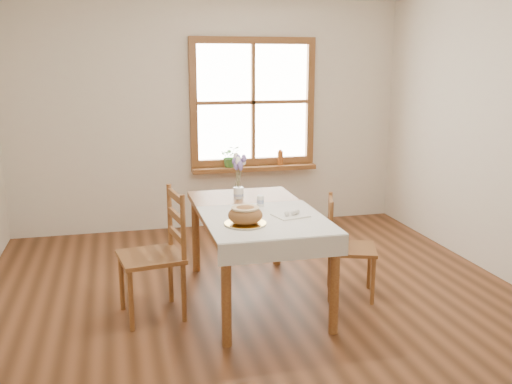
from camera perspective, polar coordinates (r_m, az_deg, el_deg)
ground at (r=4.54m, az=0.93°, el=-11.98°), size 5.00×5.00×0.00m
room_walls at (r=4.12m, az=1.02°, el=10.07°), size 4.60×5.10×2.65m
window at (r=6.65m, az=-0.31°, el=8.97°), size 1.46×0.08×1.46m
window_sill at (r=6.68m, az=-0.17°, el=2.41°), size 1.46×0.20×0.05m
dining_table at (r=4.58m, az=0.00°, el=-2.87°), size 0.90×1.60×0.75m
table_linen at (r=4.27m, az=0.98°, el=-2.79°), size 0.91×0.99×0.01m
chair_left at (r=4.39m, az=-10.50°, el=-6.20°), size 0.54×0.52×0.98m
chair_right at (r=4.77m, az=9.52°, el=-5.46°), size 0.52×0.51×0.84m
bread_plate at (r=4.12m, az=-1.07°, el=-3.19°), size 0.35×0.35×0.02m
bread_loaf at (r=4.10m, az=-1.08°, el=-2.16°), size 0.25×0.25×0.14m
egg_napkin at (r=4.36m, az=3.47°, el=-2.34°), size 0.29×0.26×0.01m
eggs at (r=4.35m, az=3.48°, el=-2.01°), size 0.22×0.21×0.04m
salt_shaker at (r=4.63m, az=0.49°, el=-0.86°), size 0.05×0.05×0.10m
pepper_shaker at (r=4.67m, az=0.35°, el=-0.79°), size 0.05×0.05×0.09m
flower_vase at (r=4.91m, az=-1.76°, el=-0.18°), size 0.10×0.10×0.10m
lavender_bouquet at (r=4.87m, az=-1.77°, el=2.01°), size 0.15×0.15×0.29m
potted_plant at (r=6.60m, az=-2.57°, el=3.35°), size 0.25×0.27×0.20m
amber_bottle at (r=6.74m, az=2.44°, el=3.51°), size 0.07×0.07×0.18m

